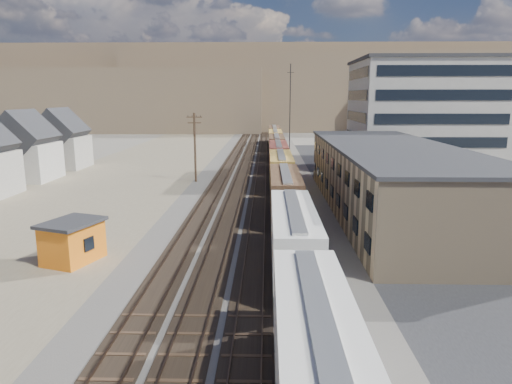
{
  "coord_description": "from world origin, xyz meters",
  "views": [
    {
      "loc": [
        1.93,
        -23.49,
        12.12
      ],
      "look_at": [
        0.85,
        20.48,
        3.0
      ],
      "focal_mm": 32.0,
      "sensor_mm": 36.0,
      "label": 1
    }
  ],
  "objects_px": {
    "maintenance_shed": "(73,241)",
    "parked_car_blue": "(395,165)",
    "utility_pole_north": "(195,146)",
    "freight_train": "(279,161)"
  },
  "relations": [
    {
      "from": "maintenance_shed",
      "to": "parked_car_blue",
      "type": "xyz_separation_m",
      "value": [
        36.38,
        45.39,
        -0.81
      ]
    },
    {
      "from": "freight_train",
      "to": "utility_pole_north",
      "type": "distance_m",
      "value": 12.89
    },
    {
      "from": "utility_pole_north",
      "to": "parked_car_blue",
      "type": "distance_m",
      "value": 34.8
    },
    {
      "from": "freight_train",
      "to": "utility_pole_north",
      "type": "relative_size",
      "value": 11.97
    },
    {
      "from": "parked_car_blue",
      "to": "freight_train",
      "type": "bearing_deg",
      "value": 144.79
    },
    {
      "from": "utility_pole_north",
      "to": "maintenance_shed",
      "type": "relative_size",
      "value": 1.93
    },
    {
      "from": "freight_train",
      "to": "maintenance_shed",
      "type": "bearing_deg",
      "value": -114.33
    },
    {
      "from": "freight_train",
      "to": "parked_car_blue",
      "type": "relative_size",
      "value": 20.52
    },
    {
      "from": "freight_train",
      "to": "parked_car_blue",
      "type": "height_order",
      "value": "freight_train"
    },
    {
      "from": "maintenance_shed",
      "to": "parked_car_blue",
      "type": "bearing_deg",
      "value": 51.29
    }
  ]
}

